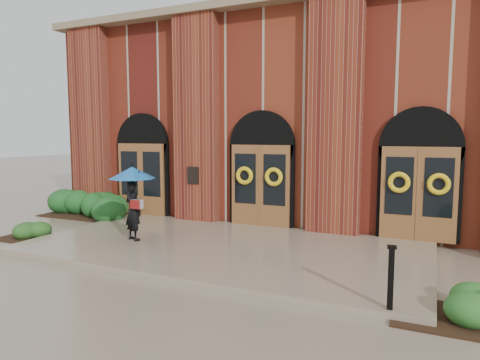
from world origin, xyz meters
The scene contains 8 objects.
ground centered at (0.00, 0.00, 0.00)m, with size 90.00×90.00×0.00m, color gray.
landing centered at (0.00, 0.15, 0.07)m, with size 10.00×5.30×0.15m, color gray.
church_building centered at (0.00, 8.78, 3.50)m, with size 16.20×12.53×7.00m.
man_with_umbrella centered at (-2.40, -0.40, 1.53)m, with size 1.56×1.56×1.97m.
metal_post centered at (4.30, -2.35, 0.70)m, with size 0.16×0.16×1.05m.
hedge_wall_left centered at (-6.44, 2.20, 0.43)m, with size 3.33×1.33×0.86m, color #1A4F1E.
hedge_front_left centered at (-5.76, -1.02, 0.22)m, with size 1.23×1.06×0.44m, color #25521C.
hedge_front_right centered at (5.10, -2.00, 0.25)m, with size 1.40×1.20×0.50m, color #265C21.
Camera 1 is at (4.86, -9.43, 2.98)m, focal length 32.00 mm.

